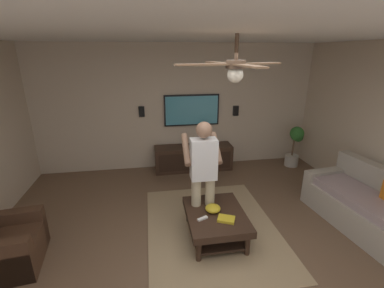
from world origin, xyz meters
TOP-DOWN VIEW (x-y plane):
  - ground_plane at (0.00, 0.00)m, footprint 7.73×7.73m
  - wall_back_tv at (3.27, 0.00)m, footprint 0.10×6.23m
  - ceiling_slab at (0.00, 0.00)m, footprint 6.64×6.23m
  - area_rug at (0.80, -0.20)m, footprint 2.43×1.90m
  - couch at (0.42, -2.51)m, footprint 1.98×1.06m
  - armchair at (0.49, 2.51)m, footprint 0.89×0.90m
  - coffee_table at (0.60, -0.20)m, footprint 1.00×0.80m
  - media_console at (2.93, -0.29)m, footprint 0.45×1.70m
  - tv at (3.18, -0.29)m, footprint 0.05×1.21m
  - person_standing at (0.86, -0.07)m, footprint 0.53×0.54m
  - potted_plant_tall at (2.70, -2.56)m, footprint 0.39×0.31m
  - bowl at (0.63, -0.17)m, footprint 0.21×0.21m
  - remote_white at (0.47, 0.01)m, footprint 0.10×0.16m
  - book at (0.40, -0.29)m, footprint 0.24×0.27m
  - vase_round at (2.98, -0.58)m, footprint 0.22×0.22m
  - wall_speaker_left at (3.19, -1.30)m, footprint 0.06×0.12m
  - wall_speaker_right at (3.19, 0.79)m, footprint 0.06×0.12m
  - ceiling_fan at (0.13, -0.21)m, footprint 1.20×1.17m

SIDE VIEW (x-z plane):
  - ground_plane at x=0.00m, z-range 0.00..0.00m
  - area_rug at x=0.80m, z-range 0.00..0.01m
  - media_console at x=2.93m, z-range 0.00..0.55m
  - armchair at x=0.49m, z-range -0.13..0.69m
  - coffee_table at x=0.60m, z-range 0.10..0.50m
  - couch at x=0.42m, z-range -0.12..0.75m
  - remote_white at x=0.47m, z-range 0.40..0.42m
  - book at x=0.40m, z-range 0.40..0.44m
  - bowl at x=0.63m, z-range 0.40..0.50m
  - potted_plant_tall at x=2.70m, z-range 0.10..1.06m
  - vase_round at x=2.98m, z-range 0.55..0.77m
  - person_standing at x=0.86m, z-range 0.11..1.75m
  - wall_speaker_left at x=3.19m, z-range 1.14..1.36m
  - tv at x=3.18m, z-range 0.96..1.64m
  - wall_speaker_right at x=3.19m, z-range 1.20..1.42m
  - wall_back_tv at x=3.27m, z-range 0.00..2.69m
  - ceiling_fan at x=0.13m, z-range 2.13..2.59m
  - ceiling_slab at x=0.00m, z-range 2.69..2.79m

